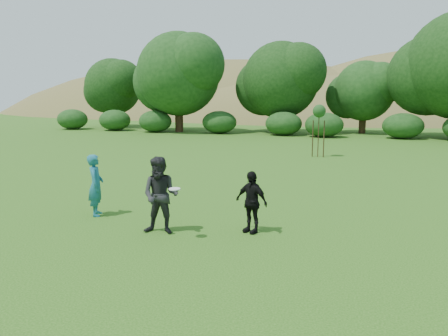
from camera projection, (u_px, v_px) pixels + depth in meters
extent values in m
plane|color=#19470C|center=(184.00, 229.00, 11.00)|extent=(120.00, 120.00, 0.00)
imported|color=#1A6176|center=(96.00, 185.00, 12.16)|extent=(0.67, 0.75, 1.73)
imported|color=#232326|center=(161.00, 195.00, 10.56)|extent=(1.02, 0.86, 1.89)
imported|color=black|center=(251.00, 202.00, 10.66)|extent=(0.97, 0.66, 1.53)
cylinder|color=white|center=(175.00, 189.00, 10.01)|extent=(0.27, 0.27, 0.03)
cylinder|color=#392716|center=(318.00, 134.00, 23.70)|extent=(0.05, 0.05, 2.50)
sphere|color=#1D491A|center=(319.00, 111.00, 23.49)|extent=(0.70, 0.70, 0.70)
cylinder|color=#362515|center=(313.00, 139.00, 23.84)|extent=(0.06, 0.06, 2.00)
cylinder|color=#372615|center=(324.00, 139.00, 23.64)|extent=(0.06, 0.06, 2.00)
ellipsoid|color=olive|center=(219.00, 174.00, 86.31)|extent=(110.00, 70.00, 44.00)
ellipsoid|color=olive|center=(313.00, 167.00, 67.78)|extent=(80.00, 50.00, 28.00)
cylinder|color=#3A2616|center=(114.00, 115.00, 45.96)|extent=(0.65, 0.65, 2.62)
sphere|color=#194214|center=(113.00, 87.00, 45.48)|extent=(5.80, 5.80, 5.80)
cylinder|color=#3A2616|center=(179.00, 115.00, 40.13)|extent=(0.73, 0.73, 3.15)
sphere|color=#194214|center=(178.00, 74.00, 39.53)|extent=(7.54, 7.54, 7.54)
cylinder|color=#3A2616|center=(280.00, 117.00, 39.02)|extent=(0.68, 0.68, 2.80)
sphere|color=#194214|center=(281.00, 80.00, 38.49)|extent=(6.73, 6.73, 6.73)
cylinder|color=#3A2616|center=(362.00, 120.00, 38.59)|extent=(0.60, 0.60, 2.27)
sphere|color=#194214|center=(364.00, 91.00, 38.17)|extent=(5.22, 5.22, 5.22)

